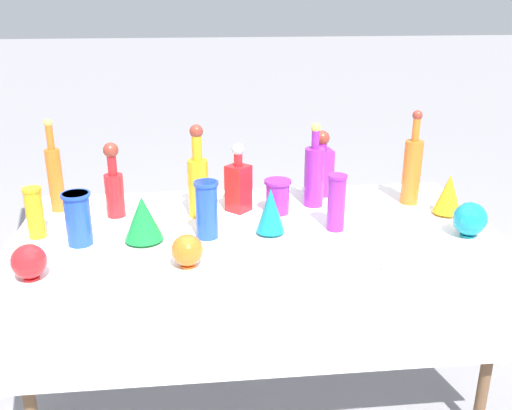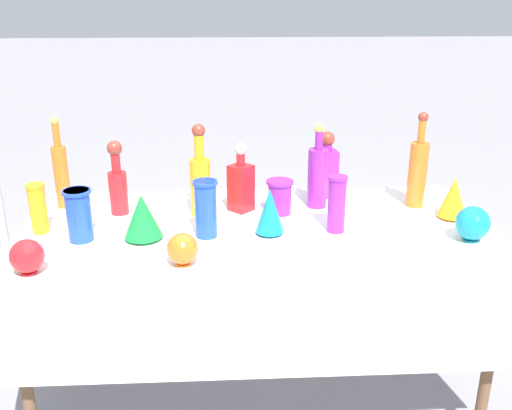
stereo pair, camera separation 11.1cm
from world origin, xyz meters
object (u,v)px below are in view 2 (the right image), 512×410
Objects in this scene: tall_bottle_1 at (200,180)px; slender_vase_4 at (79,214)px; tall_bottle_0 at (318,175)px; slender_vase_2 at (206,207)px; round_bowl_0 at (27,256)px; tall_bottle_3 at (418,171)px; fluted_vase_2 at (270,211)px; slender_vase_1 at (280,196)px; round_bowl_2 at (473,223)px; square_decanter_0 at (326,168)px; tall_bottle_4 at (61,172)px; fluted_vase_0 at (454,197)px; round_bowl_1 at (183,249)px; slender_vase_3 at (38,207)px; square_decanter_1 at (241,184)px; fluted_vase_1 at (142,216)px; tall_bottle_2 at (118,183)px; slender_vase_0 at (337,203)px.

slender_vase_4 is (-0.45, -0.24, -0.05)m from tall_bottle_1.
slender_vase_2 is at bearing -147.56° from tall_bottle_0.
tall_bottle_1 reaches higher than round_bowl_0.
slender_vase_2 reaches higher than slender_vase_4.
tall_bottle_3 is 0.96m from slender_vase_2.
tall_bottle_1 reaches higher than slender_vase_2.
fluted_vase_2 is (-0.66, -0.28, -0.07)m from tall_bottle_3.
slender_vase_1 is 0.38m from slender_vase_2.
tall_bottle_3 is 3.05× the size of round_bowl_2.
square_decanter_0 is (-0.37, 0.15, -0.03)m from tall_bottle_3.
tall_bottle_0 reaches higher than fluted_vase_2.
square_decanter_0 is (1.17, 0.08, -0.03)m from tall_bottle_4.
tall_bottle_3 is (0.43, -0.02, 0.02)m from tall_bottle_0.
fluted_vase_0 is at bearing 14.48° from round_bowl_0.
fluted_vase_2 reaches higher than round_bowl_1.
tall_bottle_0 is 1.11m from tall_bottle_4.
tall_bottle_3 is 1.58m from slender_vase_3.
fluted_vase_1 is at bearing -143.15° from square_decanter_1.
tall_bottle_4 is at bearing 113.07° from slender_vase_4.
tall_bottle_1 is 0.35m from tall_bottle_2.
square_decanter_0 is 0.71m from round_bowl_2.
fluted_vase_1 is (0.24, -0.00, -0.01)m from slender_vase_4.
round_bowl_1 is at bearing -47.14° from tall_bottle_4.
square_decanter_1 is 2.04× the size of slender_vase_1.
tall_bottle_1 is at bearing 174.54° from fluted_vase_0.
slender_vase_2 is (0.38, -0.26, -0.02)m from tall_bottle_2.
square_decanter_0 reaches higher than slender_vase_2.
tall_bottle_2 is at bearing 176.92° from slender_vase_1.
slender_vase_4 is at bearing -151.44° from tall_bottle_1.
slender_vase_4 is 1.64× the size of round_bowl_0.
round_bowl_1 is at bearing -151.59° from tall_bottle_3.
square_decanter_0 is 0.32m from slender_vase_1.
slender_vase_3 is 0.99× the size of slender_vase_4.
slender_vase_0 is 0.26m from fluted_vase_2.
tall_bottle_0 reaches higher than slender_vase_1.
square_decanter_1 is 1.33× the size of slender_vase_2.
round_bowl_0 is at bearing -159.19° from tall_bottle_3.
slender_vase_4 is at bearing -167.87° from tall_bottle_3.
round_bowl_2 is at bearing 7.84° from round_bowl_1.
fluted_vase_0 is 1.29× the size of round_bowl_2.
tall_bottle_2 is 0.34m from slender_vase_3.
round_bowl_0 is at bearing -173.35° from round_bowl_2.
tall_bottle_4 is at bearing 136.69° from fluted_vase_1.
square_decanter_1 is at bearing 111.64° from fluted_vase_2.
tall_bottle_1 reaches higher than tall_bottle_0.
slender_vase_4 is (-0.62, -0.28, -0.01)m from square_decanter_1.
tall_bottle_2 is 1.29m from tall_bottle_3.
tall_bottle_4 reaches higher than fluted_vase_1.
round_bowl_2 is at bearing -75.98° from tall_bottle_3.
slender_vase_1 is at bearing 75.04° from fluted_vase_2.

